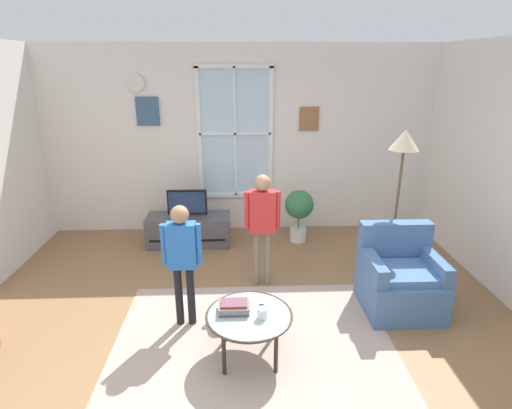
{
  "coord_description": "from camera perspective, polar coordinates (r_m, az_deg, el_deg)",
  "views": [
    {
      "loc": [
        -0.01,
        -3.1,
        2.47
      ],
      "look_at": [
        0.16,
        0.89,
        1.07
      ],
      "focal_mm": 28.34,
      "sensor_mm": 36.0,
      "label": 1
    }
  ],
  "objects": [
    {
      "name": "armchair",
      "position": [
        4.56,
        19.63,
        -9.94
      ],
      "size": [
        0.76,
        0.74,
        0.87
      ],
      "color": "#476B9E",
      "rests_on": "ground_plane"
    },
    {
      "name": "tv_stand",
      "position": [
        5.86,
        -9.46,
        -3.55
      ],
      "size": [
        1.16,
        0.46,
        0.43
      ],
      "color": "#4C4C51",
      "rests_on": "ground_plane"
    },
    {
      "name": "back_wall",
      "position": [
        6.08,
        -2.37,
        9.0
      ],
      "size": [
        5.68,
        0.17,
        2.74
      ],
      "color": "silver",
      "rests_on": "ground_plane"
    },
    {
      "name": "remote_near_books",
      "position": [
        3.63,
        0.77,
        -14.61
      ],
      "size": [
        0.05,
        0.14,
        0.02
      ],
      "primitive_type": "cube",
      "rotation": [
        0.0,
        0.0,
        -0.08
      ],
      "color": "black",
      "rests_on": "coffee_table"
    },
    {
      "name": "potted_plant_by_window",
      "position": [
        5.81,
        6.1,
        -0.58
      ],
      "size": [
        0.41,
        0.41,
        0.77
      ],
      "color": "silver",
      "rests_on": "ground_plane"
    },
    {
      "name": "coffee_table",
      "position": [
        3.61,
        -0.97,
        -15.6
      ],
      "size": [
        0.75,
        0.75,
        0.44
      ],
      "color": "#99B2B7",
      "rests_on": "ground_plane"
    },
    {
      "name": "cup",
      "position": [
        3.52,
        0.89,
        -15.08
      ],
      "size": [
        0.08,
        0.08,
        0.09
      ],
      "primitive_type": "cylinder",
      "color": "white",
      "rests_on": "coffee_table"
    },
    {
      "name": "floor_lamp",
      "position": [
        4.73,
        20.01,
        6.43
      ],
      "size": [
        0.32,
        0.32,
        1.79
      ],
      "color": "black",
      "rests_on": "ground_plane"
    },
    {
      "name": "book_stack",
      "position": [
        3.61,
        -3.09,
        -14.23
      ],
      "size": [
        0.26,
        0.19,
        0.09
      ],
      "color": "#864450",
      "rests_on": "coffee_table"
    },
    {
      "name": "television",
      "position": [
        5.71,
        -9.69,
        0.29
      ],
      "size": [
        0.55,
        0.08,
        0.38
      ],
      "color": "#4C4C4C",
      "rests_on": "tv_stand"
    },
    {
      "name": "ground_plane",
      "position": [
        3.97,
        -1.83,
        -19.34
      ],
      "size": [
        6.28,
        6.26,
        0.02
      ],
      "primitive_type": "cube",
      "color": "olive"
    },
    {
      "name": "person_blue_shirt",
      "position": [
        3.89,
        -10.4,
        -6.68
      ],
      "size": [
        0.38,
        0.17,
        1.25
      ],
      "color": "black",
      "rests_on": "ground_plane"
    },
    {
      "name": "area_rug",
      "position": [
        3.97,
        -0.35,
        -19.07
      ],
      "size": [
        2.59,
        2.03,
        0.01
      ],
      "primitive_type": "cube",
      "color": "tan",
      "rests_on": "ground_plane"
    },
    {
      "name": "person_red_shirt",
      "position": [
        4.51,
        0.89,
        -1.91
      ],
      "size": [
        0.4,
        0.18,
        1.33
      ],
      "color": "#726656",
      "rests_on": "ground_plane"
    }
  ]
}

